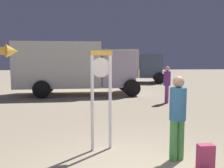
% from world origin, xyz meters
% --- Properties ---
extents(standing_clock, '(0.49, 0.20, 2.18)m').
position_xyz_m(standing_clock, '(-0.77, 1.61, 1.36)').
color(standing_clock, white).
rests_on(standing_clock, ground_plane).
extents(person_near_clock, '(0.32, 0.32, 1.68)m').
position_xyz_m(person_near_clock, '(0.70, 0.90, 0.94)').
color(person_near_clock, '#49984A').
rests_on(person_near_clock, ground_plane).
extents(backpack, '(0.29, 0.21, 0.46)m').
position_xyz_m(backpack, '(1.08, 0.47, 0.23)').
color(backpack, '#B83861').
rests_on(backpack, ground_plane).
extents(person_distant, '(0.32, 0.32, 1.67)m').
position_xyz_m(person_distant, '(2.44, 7.01, 0.93)').
color(person_distant, '#7F3588').
rests_on(person_distant, ground_plane).
extents(box_truck_near, '(6.70, 2.70, 2.89)m').
position_xyz_m(box_truck_near, '(-1.95, 10.12, 1.59)').
color(box_truck_near, silver).
rests_on(box_truck_near, ground_plane).
extents(box_truck_far, '(7.48, 3.73, 2.76)m').
position_xyz_m(box_truck_far, '(1.43, 17.06, 1.54)').
color(box_truck_far, beige).
rests_on(box_truck_far, ground_plane).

